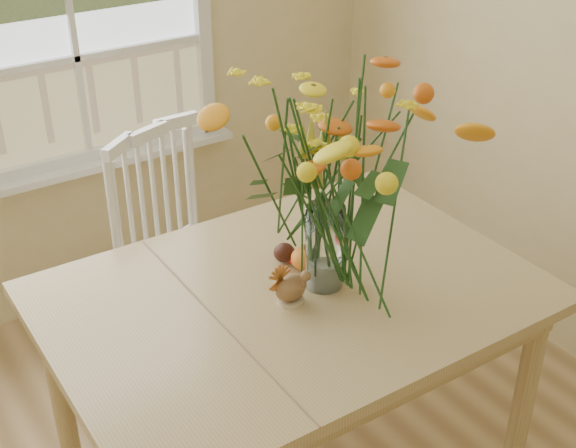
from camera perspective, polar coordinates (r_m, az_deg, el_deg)
dining_table at (r=2.39m, az=0.27°, el=-6.71°), size 1.47×1.06×0.78m
windsor_chair at (r=3.03m, az=-8.27°, el=-1.44°), size 0.58×0.56×0.99m
flower_vase at (r=2.17m, az=2.91°, el=4.27°), size 0.56×0.56×0.66m
pumpkin at (r=2.41m, az=1.32°, el=-2.65°), size 0.09×0.09×0.07m
turkey_figurine at (r=2.26m, az=0.18°, el=-4.79°), size 0.10×0.08×0.12m
dark_gourd at (r=2.45m, az=-0.28°, el=-2.20°), size 0.12×0.07×0.06m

